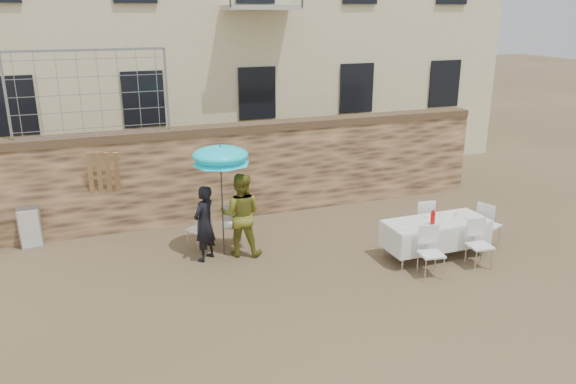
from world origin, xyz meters
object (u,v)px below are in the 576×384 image
object	(u,v)px
chair_stack_right	(31,225)
woman_dress	(241,215)
soda_bottle	(433,218)
table_chair_side	(489,224)
couple_chair_left	(199,228)
table_chair_front_right	(480,245)
man_suit	(204,223)
couple_chair_right	(232,223)
banquet_table	(436,223)
table_chair_front_left	(431,253)
table_chair_back	(421,220)
umbrella	(221,159)

from	to	relation	value
chair_stack_right	woman_dress	bearing A→B (deg)	-26.22
soda_bottle	table_chair_side	distance (m)	1.67
couple_chair_left	table_chair_front_right	bearing A→B (deg)	124.68
man_suit	couple_chair_right	distance (m)	0.94
couple_chair_right	woman_dress	bearing A→B (deg)	108.56
couple_chair_right	soda_bottle	distance (m)	4.13
banquet_table	table_chair_front_left	world-z (taller)	table_chair_front_left
table_chair_side	man_suit	bearing A→B (deg)	56.53
woman_dress	couple_chair_left	distance (m)	1.01
table_chair_front_right	table_chair_side	world-z (taller)	same
table_chair_front_left	table_chair_back	distance (m)	1.74
man_suit	table_chair_front_right	size ratio (longest dim) A/B	1.61
soda_bottle	table_chair_front_left	world-z (taller)	soda_bottle
umbrella	table_chair_back	xyz separation A→B (m)	(4.19, -0.77, -1.55)
couple_chair_right	man_suit	bearing A→B (deg)	51.52
banquet_table	table_chair_front_right	bearing A→B (deg)	-56.31
woman_dress	table_chair_back	size ratio (longest dim) A/B	1.80
umbrella	table_chair_back	size ratio (longest dim) A/B	2.24
man_suit	banquet_table	xyz separation A→B (m)	(4.39, -1.47, -0.04)
man_suit	table_chair_back	size ratio (longest dim) A/B	1.61
umbrella	table_chair_back	distance (m)	4.53
man_suit	chair_stack_right	xyz separation A→B (m)	(-3.30, 1.99, -0.31)
banquet_table	chair_stack_right	world-z (taller)	chair_stack_right
table_chair_front_right	table_chair_back	world-z (taller)	same
woman_dress	couple_chair_left	world-z (taller)	woman_dress
soda_bottle	woman_dress	bearing A→B (deg)	154.77
umbrella	soda_bottle	world-z (taller)	umbrella
man_suit	table_chair_front_right	world-z (taller)	man_suit
couple_chair_right	table_chair_back	distance (m)	4.07
table_chair_front_left	table_chair_side	xyz separation A→B (m)	(2.00, 0.85, 0.00)
table_chair_front_right	umbrella	bearing A→B (deg)	157.10
couple_chair_right	couple_chair_left	bearing A→B (deg)	13.36
umbrella	table_chair_front_left	world-z (taller)	umbrella
umbrella	couple_chair_right	distance (m)	1.64
man_suit	chair_stack_right	bearing A→B (deg)	-73.19
banquet_table	soda_bottle	size ratio (longest dim) A/B	8.08
couple_chair_right	table_chair_front_left	distance (m)	4.15
table_chair_side	umbrella	bearing A→B (deg)	54.59
couple_chair_left	chair_stack_right	bearing A→B (deg)	-49.42
table_chair_front_right	couple_chair_left	bearing A→B (deg)	154.89
umbrella	banquet_table	xyz separation A→B (m)	(3.99, -1.57, -1.30)
man_suit	table_chair_front_left	world-z (taller)	man_suit
table_chair_front_left	couple_chair_left	bearing A→B (deg)	152.56
table_chair_front_left	table_chair_side	world-z (taller)	same
umbrella	banquet_table	size ratio (longest dim) A/B	1.02
man_suit	umbrella	world-z (taller)	umbrella
couple_chair_left	chair_stack_right	distance (m)	3.60
woman_dress	man_suit	bearing A→B (deg)	24.48
couple_chair_left	couple_chair_right	distance (m)	0.70
woman_dress	couple_chair_left	xyz separation A→B (m)	(-0.75, 0.55, -0.38)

